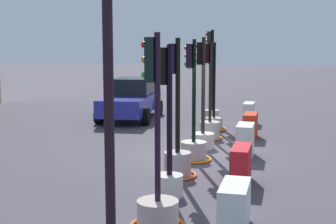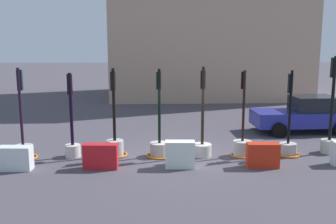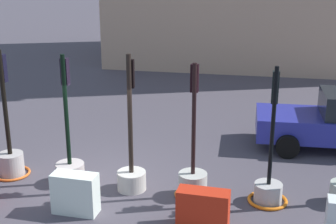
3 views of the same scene
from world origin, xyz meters
TOP-DOWN VIEW (x-y plane):
  - ground_plane at (0.00, 0.00)m, footprint 120.00×120.00m
  - traffic_light_2 at (-2.39, 0.13)m, footprint 0.92×0.92m
  - traffic_light_3 at (-0.74, -0.02)m, footprint 0.98×0.98m
  - traffic_light_4 at (0.84, -0.08)m, footprint 0.69×0.69m
  - traffic_light_5 at (2.32, -0.14)m, footprint 0.85×0.85m
  - traffic_light_6 at (4.05, -0.11)m, footprint 0.91×0.91m
  - construction_barrier_2 at (-0.08, -1.38)m, footprint 1.01×0.49m
  - construction_barrier_3 at (2.72, -1.46)m, footprint 1.09×0.49m

SIDE VIEW (x-z plane):
  - ground_plane at x=0.00m, z-range 0.00..0.00m
  - construction_barrier_3 at x=2.72m, z-range 0.00..0.83m
  - construction_barrier_2 at x=-0.08m, z-range 0.00..0.91m
  - traffic_light_6 at x=4.05m, z-range -1.11..2.05m
  - traffic_light_3 at x=-0.74m, z-range -1.13..2.10m
  - traffic_light_5 at x=2.32m, z-range -1.10..2.08m
  - traffic_light_2 at x=-2.39m, z-range -1.08..2.17m
  - traffic_light_4 at x=0.84m, z-range -1.04..2.26m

